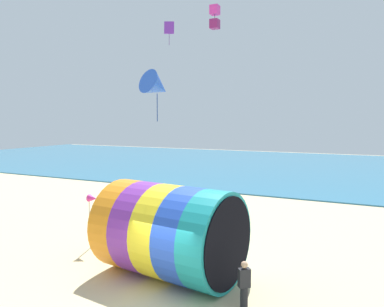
{
  "coord_description": "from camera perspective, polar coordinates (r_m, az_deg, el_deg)",
  "views": [
    {
      "loc": [
        6.09,
        -10.09,
        5.96
      ],
      "look_at": [
        -0.67,
        4.0,
        4.56
      ],
      "focal_mm": 35.0,
      "sensor_mm": 36.0,
      "label": 1
    }
  ],
  "objects": [
    {
      "name": "bystander_far_left",
      "position": [
        24.67,
        -5.41,
        -6.73
      ],
      "size": [
        0.42,
        0.34,
        1.75
      ],
      "color": "#726651",
      "rests_on": "ground"
    },
    {
      "name": "bystander_near_water",
      "position": [
        27.0,
        -12.06,
        -5.97
      ],
      "size": [
        0.24,
        0.36,
        1.62
      ],
      "color": "black",
      "rests_on": "ground"
    },
    {
      "name": "sea",
      "position": [
        49.07,
        18.3,
        -2.05
      ],
      "size": [
        120.0,
        40.0,
        0.1
      ],
      "primitive_type": "cube",
      "color": "teal",
      "rests_on": "ground"
    },
    {
      "name": "giant_inflatable_tube",
      "position": [
        14.46,
        -3.42,
        -11.76
      ],
      "size": [
        5.55,
        4.21,
        3.53
      ],
      "color": "orange",
      "rests_on": "ground"
    },
    {
      "name": "kite_magenta_box",
      "position": [
        22.84,
        3.49,
        20.04
      ],
      "size": [
        0.49,
        0.49,
        1.4
      ],
      "color": "#D1339E"
    },
    {
      "name": "beach_flag",
      "position": [
        17.86,
        -14.93,
        -6.95
      ],
      "size": [
        0.47,
        0.36,
        2.57
      ],
      "color": "silver",
      "rests_on": "ground"
    },
    {
      "name": "kite_purple_diamond",
      "position": [
        29.42,
        -3.51,
        18.55
      ],
      "size": [
        0.86,
        0.73,
        1.78
      ],
      "color": "purple"
    },
    {
      "name": "ground_plane",
      "position": [
        13.21,
        -5.29,
        -21.73
      ],
      "size": [
        120.0,
        120.0,
        0.0
      ],
      "primitive_type": "plane",
      "color": "#CCBA8C"
    },
    {
      "name": "kite_handler",
      "position": [
        12.43,
        7.95,
        -19.38
      ],
      "size": [
        0.42,
        0.4,
        1.61
      ],
      "color": "black",
      "rests_on": "ground"
    },
    {
      "name": "kite_blue_delta",
      "position": [
        14.66,
        -5.35,
        10.13
      ],
      "size": [
        1.32,
        1.51,
        1.98
      ],
      "color": "blue"
    }
  ]
}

